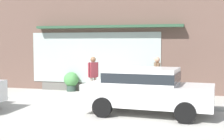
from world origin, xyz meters
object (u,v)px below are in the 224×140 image
object	(u,v)px
pedestrian_with_handbag	(157,74)
fire_hydrant	(134,88)
pedestrian_passerby	(93,73)
potted_plant_window_right	(129,82)
potted_plant_near_hydrant	(148,84)
parked_car_white	(146,88)
potted_plant_low_front	(71,81)
potted_plant_window_center	(99,86)

from	to	relation	value
pedestrian_with_handbag	fire_hydrant	bearing A→B (deg)	106.62
pedestrian_passerby	potted_plant_window_right	world-z (taller)	pedestrian_passerby
potted_plant_window_right	fire_hydrant	bearing A→B (deg)	-69.91
potted_plant_near_hydrant	parked_car_white	bearing A→B (deg)	-82.57
fire_hydrant	potted_plant_low_front	world-z (taller)	potted_plant_low_front
fire_hydrant	potted_plant_low_front	bearing A→B (deg)	154.95
fire_hydrant	pedestrian_passerby	xyz separation A→B (m)	(-1.76, 0.12, 0.56)
pedestrian_passerby	parked_car_white	world-z (taller)	pedestrian_passerby
parked_car_white	potted_plant_window_center	xyz separation A→B (m)	(-2.82, 4.08, -0.54)
parked_car_white	potted_plant_window_right	bearing A→B (deg)	113.43
pedestrian_with_handbag	potted_plant_low_front	bearing A→B (deg)	55.53
fire_hydrant	pedestrian_with_handbag	distance (m)	1.22
fire_hydrant	parked_car_white	xyz separation A→B (m)	(0.90, -2.53, 0.39)
potted_plant_near_hydrant	potted_plant_low_front	bearing A→B (deg)	177.53
fire_hydrant	potted_plant_low_front	xyz separation A→B (m)	(-3.34, 1.56, 0.05)
fire_hydrant	pedestrian_passerby	world-z (taller)	pedestrian_passerby
fire_hydrant	potted_plant_window_center	bearing A→B (deg)	141.20
fire_hydrant	pedestrian_passerby	bearing A→B (deg)	176.09
potted_plant_window_center	parked_car_white	bearing A→B (deg)	-55.30
pedestrian_passerby	potted_plant_window_right	size ratio (longest dim) A/B	1.53
pedestrian_with_handbag	potted_plant_low_front	size ratio (longest dim) A/B	1.87
fire_hydrant	parked_car_white	bearing A→B (deg)	-70.45
pedestrian_passerby	potted_plant_window_right	bearing A→B (deg)	173.03
fire_hydrant	pedestrian_passerby	distance (m)	1.85
parked_car_white	potted_plant_low_front	world-z (taller)	parked_car_white
fire_hydrant	potted_plant_window_right	world-z (taller)	potted_plant_window_right
potted_plant_window_center	fire_hydrant	bearing A→B (deg)	-38.80
potted_plant_window_right	potted_plant_window_center	xyz separation A→B (m)	(-1.43, 0.19, -0.23)
pedestrian_with_handbag	pedestrian_passerby	bearing A→B (deg)	79.66
pedestrian_passerby	pedestrian_with_handbag	bearing A→B (deg)	141.00
potted_plant_low_front	fire_hydrant	bearing A→B (deg)	-25.05
pedestrian_passerby	parked_car_white	size ratio (longest dim) A/B	0.42
pedestrian_with_handbag	potted_plant_window_center	size ratio (longest dim) A/B	2.97
fire_hydrant	potted_plant_window_center	distance (m)	2.47
fire_hydrant	pedestrian_with_handbag	world-z (taller)	pedestrian_with_handbag
fire_hydrant	potted_plant_near_hydrant	distance (m)	1.45
parked_car_white	potted_plant_near_hydrant	size ratio (longest dim) A/B	4.76
pedestrian_with_handbag	potted_plant_window_right	bearing A→B (deg)	40.95
pedestrian_with_handbag	pedestrian_passerby	size ratio (longest dim) A/B	1.00
fire_hydrant	potted_plant_window_right	size ratio (longest dim) A/B	0.80
pedestrian_with_handbag	potted_plant_low_front	distance (m)	4.30
fire_hydrant	potted_plant_near_hydrant	bearing A→B (deg)	74.55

